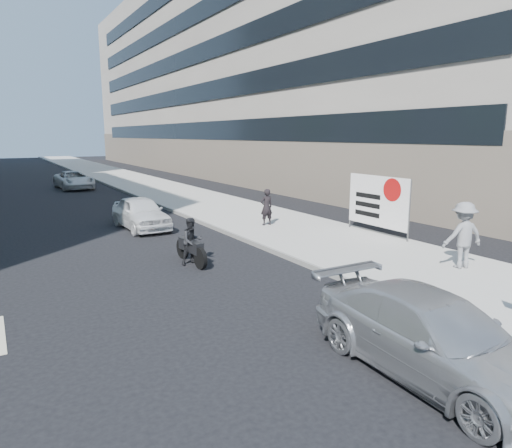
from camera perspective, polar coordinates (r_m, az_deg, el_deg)
ground at (r=10.76m, az=8.73°, el=-9.98°), size 160.00×160.00×0.00m
near_sidewalk at (r=29.87m, az=-9.81°, el=3.67°), size 5.00×120.00×0.15m
near_building at (r=46.53m, az=0.06°, el=18.68°), size 14.00×70.00×20.00m
jogger at (r=14.01m, az=24.46°, el=-1.28°), size 1.35×0.99×1.87m
pedestrian_woman at (r=18.90m, az=1.32°, el=2.14°), size 0.57×0.38×1.51m
protest_banner at (r=17.69m, az=14.98°, el=2.77°), size 0.08×3.06×2.20m
parked_sedan at (r=8.05m, az=21.26°, el=-12.98°), size 1.97×4.60×1.32m
white_sedan_near at (r=19.52m, az=-14.22°, el=1.38°), size 1.72×3.98×1.34m
white_sedan_far at (r=35.68m, az=-21.80°, el=5.14°), size 2.42×4.73×1.28m
motorcycle at (r=13.84m, az=-8.03°, el=-2.42°), size 0.73×2.05×1.42m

